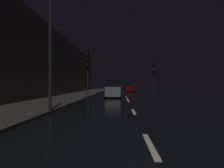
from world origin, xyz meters
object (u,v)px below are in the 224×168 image
at_px(traffic_light_far_right, 153,72).
at_px(car_distant_taillights, 129,88).
at_px(car_approaching_headlights, 113,90).
at_px(streetlamp_overhead, 58,14).
at_px(traffic_light_far_left, 88,64).

xyz_separation_m(traffic_light_far_right, car_distant_taillights, (-3.33, 9.26, -2.67)).
bearing_deg(car_approaching_headlights, car_distant_taillights, 170.88).
distance_m(streetlamp_overhead, car_distant_taillights, 30.23).
distance_m(traffic_light_far_right, streetlamp_overhead, 22.00).
bearing_deg(car_approaching_headlights, streetlamp_overhead, -11.57).
xyz_separation_m(traffic_light_far_right, car_approaching_headlights, (-6.00, -7.37, -2.60)).
height_order(traffic_light_far_right, streetlamp_overhead, streetlamp_overhead).
bearing_deg(traffic_light_far_right, streetlamp_overhead, -9.64).
distance_m(traffic_light_far_left, car_approaching_headlights, 4.33).
distance_m(traffic_light_far_right, car_distant_taillights, 10.20).
relative_size(car_approaching_headlights, car_distant_taillights, 1.08).
bearing_deg(streetlamp_overhead, car_distant_taillights, 79.81).
distance_m(car_approaching_headlights, car_distant_taillights, 16.85).
height_order(traffic_light_far_left, car_approaching_headlights, traffic_light_far_left).
height_order(car_approaching_headlights, car_distant_taillights, car_approaching_headlights).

